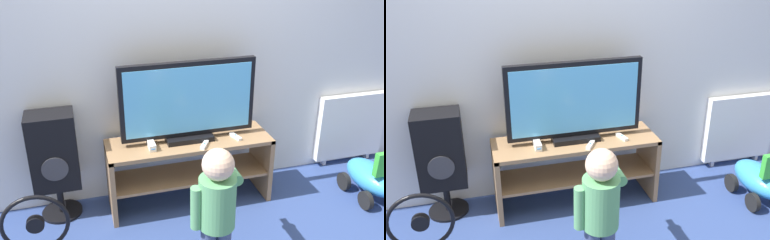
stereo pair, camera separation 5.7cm
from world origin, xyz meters
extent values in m
plane|color=navy|center=(0.00, 0.00, 0.00)|extent=(16.00, 16.00, 0.00)
cube|color=silver|center=(0.00, 0.48, 1.30)|extent=(10.00, 0.06, 2.60)
cube|color=#93704C|center=(0.00, 0.20, 0.54)|extent=(1.28, 0.40, 0.03)
cube|color=#93704C|center=(0.00, 0.20, 0.25)|extent=(1.24, 0.36, 0.02)
cube|color=#93704C|center=(-0.62, 0.20, 0.28)|extent=(0.04, 0.40, 0.55)
cube|color=#93704C|center=(0.62, 0.20, 0.28)|extent=(0.04, 0.40, 0.55)
cube|color=black|center=(0.00, 0.22, 0.57)|extent=(0.36, 0.20, 0.04)
cube|color=black|center=(0.00, 0.22, 0.88)|extent=(1.04, 0.05, 0.58)
cube|color=#59B2EA|center=(0.00, 0.19, 0.88)|extent=(0.97, 0.01, 0.51)
cube|color=white|center=(-0.31, 0.17, 0.58)|extent=(0.05, 0.18, 0.05)
cube|color=#3F8CE5|center=(-0.31, 0.08, 0.58)|extent=(0.03, 0.00, 0.01)
cube|color=white|center=(0.36, 0.14, 0.56)|extent=(0.07, 0.13, 0.02)
cylinder|color=#337FD8|center=(0.36, 0.14, 0.58)|extent=(0.01, 0.01, 0.00)
cube|color=white|center=(0.08, 0.07, 0.56)|extent=(0.10, 0.13, 0.02)
cylinder|color=#337FD8|center=(0.08, 0.07, 0.58)|extent=(0.01, 0.01, 0.00)
cylinder|color=#599E66|center=(-0.06, -0.62, 0.54)|extent=(0.23, 0.23, 0.33)
sphere|color=beige|center=(-0.06, -0.62, 0.80)|extent=(0.19, 0.19, 0.19)
cylinder|color=#599E66|center=(-0.19, -0.62, 0.52)|extent=(0.07, 0.07, 0.28)
cylinder|color=#599E66|center=(0.07, -0.48, 0.66)|extent=(0.07, 0.28, 0.07)
sphere|color=beige|center=(0.07, -0.34, 0.66)|extent=(0.08, 0.08, 0.08)
cube|color=white|center=(0.07, -0.30, 0.66)|extent=(0.03, 0.13, 0.02)
cylinder|color=black|center=(-1.01, 0.31, 0.01)|extent=(0.31, 0.31, 0.02)
cylinder|color=black|center=(-1.01, 0.31, 0.13)|extent=(0.05, 0.05, 0.26)
cube|color=black|center=(-1.01, 0.31, 0.55)|extent=(0.34, 0.24, 0.59)
cylinder|color=#38383D|center=(-1.01, 0.18, 0.46)|extent=(0.19, 0.01, 0.19)
torus|color=black|center=(-1.15, -0.22, 0.31)|extent=(0.43, 0.03, 0.43)
cylinder|color=black|center=(-1.15, -0.22, 0.31)|extent=(0.11, 0.05, 0.11)
ellipsoid|color=#338CD1|center=(1.45, -0.16, 0.18)|extent=(0.28, 0.53, 0.22)
cylinder|color=black|center=(1.31, -0.01, 0.08)|extent=(0.04, 0.15, 0.15)
cylinder|color=black|center=(1.59, -0.01, 0.08)|extent=(0.04, 0.15, 0.15)
cylinder|color=black|center=(1.31, -0.30, 0.08)|extent=(0.04, 0.15, 0.15)
cube|color=white|center=(1.62, 0.41, 0.37)|extent=(0.68, 0.08, 0.62)
cube|color=silver|center=(1.38, 0.41, 0.03)|extent=(0.03, 0.05, 0.06)
cube|color=silver|center=(1.86, 0.41, 0.03)|extent=(0.03, 0.05, 0.06)
camera|label=1|loc=(-0.80, -2.64, 2.04)|focal=40.00mm
camera|label=2|loc=(-0.75, -2.66, 2.04)|focal=40.00mm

